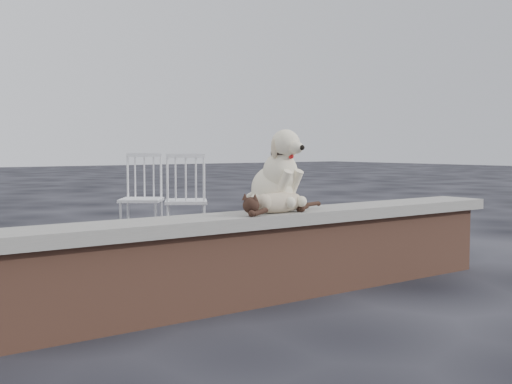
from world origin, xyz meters
TOP-DOWN VIEW (x-y plane):
  - ground at (0.00, 0.00)m, footprint 60.00×60.00m
  - brick_wall at (0.00, 0.00)m, footprint 6.00×0.30m
  - capstone at (0.00, 0.00)m, footprint 6.20×0.40m
  - dog at (1.12, 0.07)m, footprint 0.41×0.51m
  - cat at (1.04, -0.08)m, footprint 0.92×0.32m
  - chair_d at (1.51, 2.82)m, footprint 0.78×0.78m
  - chair_c at (1.79, 2.37)m, footprint 0.77×0.77m

SIDE VIEW (x-z plane):
  - ground at x=0.00m, z-range 0.00..0.00m
  - brick_wall at x=0.00m, z-range 0.00..0.50m
  - chair_d at x=1.51m, z-range 0.00..0.94m
  - chair_c at x=1.79m, z-range 0.00..0.94m
  - capstone at x=0.00m, z-range 0.50..0.58m
  - cat at x=1.04m, z-range 0.58..0.73m
  - dog at x=1.12m, z-range 0.58..1.13m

